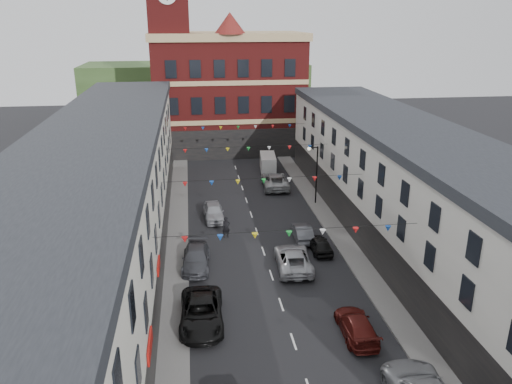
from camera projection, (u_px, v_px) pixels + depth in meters
name	position (u px, v px, depth m)	size (l,w,h in m)	color
ground	(271.00, 275.00, 36.50)	(160.00, 160.00, 0.00)	black
pavement_left	(177.00, 267.00, 37.48)	(1.80, 64.00, 0.15)	#605E5B
pavement_right	(354.00, 256.00, 39.21)	(1.80, 64.00, 0.15)	#605E5B
terrace_left	(100.00, 210.00, 34.20)	(8.40, 56.00, 10.70)	silver
terrace_right	(425.00, 201.00, 37.30)	(8.40, 56.00, 9.70)	beige
civic_building	(228.00, 91.00, 69.32)	(20.60, 13.30, 18.50)	maroon
clock_tower	(170.00, 42.00, 63.38)	(5.60, 5.60, 30.00)	maroon
distant_hill	(197.00, 91.00, 92.36)	(40.00, 14.00, 10.00)	#304922
street_lamp	(314.00, 167.00, 49.13)	(1.10, 0.36, 6.00)	black
car_left_c	(202.00, 312.00, 30.48)	(2.61, 5.66, 1.57)	black
car_left_d	(196.00, 258.00, 37.53)	(2.01, 4.94, 1.43)	#414249
car_left_e	(214.00, 212.00, 46.38)	(1.79, 4.44, 1.51)	#A1A2A9
car_right_c	(357.00, 326.00, 29.38)	(1.84, 4.53, 1.32)	#4E130F
car_right_d	(319.00, 244.00, 40.03)	(1.51, 3.75, 1.28)	black
car_right_e	(302.00, 232.00, 42.17)	(1.41, 4.03, 1.33)	#515359
car_right_f	(275.00, 181.00, 55.04)	(2.73, 5.93, 1.65)	#9EA0A2
moving_car	(293.00, 259.00, 37.34)	(2.52, 5.46, 1.52)	#A7A8AE
white_van	(268.00, 163.00, 60.94)	(1.77, 4.59, 2.03)	beige
pedestrian	(226.00, 227.00, 42.49)	(0.68, 0.45, 1.87)	black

